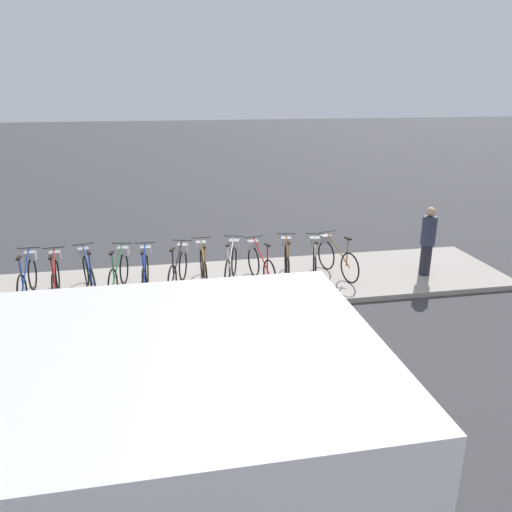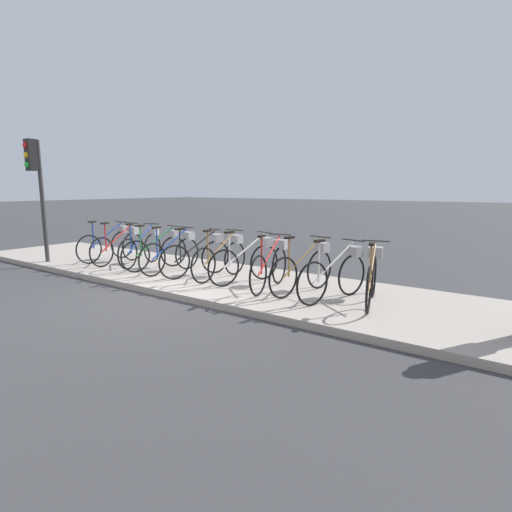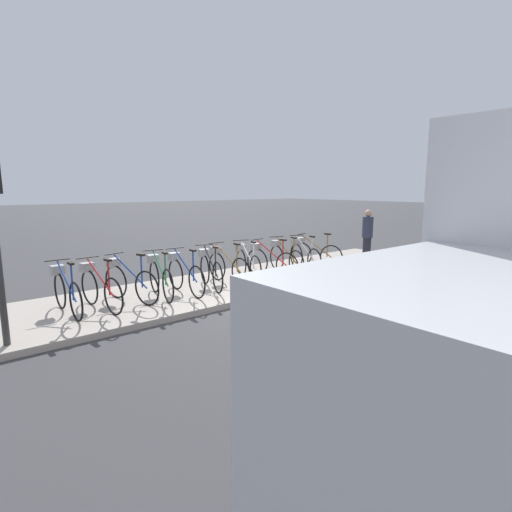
% 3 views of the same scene
% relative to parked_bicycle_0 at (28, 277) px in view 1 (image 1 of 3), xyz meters
% --- Properties ---
extents(ground_plane, '(120.00, 120.00, 0.00)m').
position_rel_parked_bicycle_0_xyz_m(ground_plane, '(3.46, -1.39, -0.58)').
color(ground_plane, '#38383A').
extents(sidewalk, '(15.10, 2.92, 0.12)m').
position_rel_parked_bicycle_0_xyz_m(sidewalk, '(3.46, 0.07, -0.52)').
color(sidewalk, '#9E9389').
rests_on(sidewalk, ground_plane).
extents(parked_bicycle_0, '(0.46, 1.72, 1.06)m').
position_rel_parked_bicycle_0_xyz_m(parked_bicycle_0, '(0.00, 0.00, 0.00)').
color(parked_bicycle_0, black).
rests_on(parked_bicycle_0, sidewalk).
extents(parked_bicycle_1, '(0.46, 1.71, 1.06)m').
position_rel_parked_bicycle_0_xyz_m(parked_bicycle_1, '(0.58, -0.08, 0.00)').
color(parked_bicycle_1, black).
rests_on(parked_bicycle_1, sidewalk).
extents(parked_bicycle_2, '(0.61, 1.67, 1.06)m').
position_rel_parked_bicycle_0_xyz_m(parked_bicycle_2, '(1.24, 0.07, 0.00)').
color(parked_bicycle_2, black).
rests_on(parked_bicycle_2, sidewalk).
extents(parked_bicycle_3, '(0.48, 1.70, 1.06)m').
position_rel_parked_bicycle_0_xyz_m(parked_bicycle_3, '(1.91, -0.02, 0.00)').
color(parked_bicycle_3, black).
rests_on(parked_bicycle_3, sidewalk).
extents(parked_bicycle_4, '(0.46, 1.72, 1.06)m').
position_rel_parked_bicycle_0_xyz_m(parked_bicycle_4, '(2.47, -0.09, 0.00)').
color(parked_bicycle_4, black).
rests_on(parked_bicycle_4, sidewalk).
extents(parked_bicycle_5, '(0.61, 1.67, 1.06)m').
position_rel_parked_bicycle_0_xyz_m(parked_bicycle_5, '(3.20, -0.03, 0.00)').
color(parked_bicycle_5, black).
rests_on(parked_bicycle_5, sidewalk).
extents(parked_bicycle_6, '(0.46, 1.72, 1.06)m').
position_rel_parked_bicycle_0_xyz_m(parked_bicycle_6, '(3.77, 0.07, 0.00)').
color(parked_bicycle_6, black).
rests_on(parked_bicycle_6, sidewalk).
extents(parked_bicycle_7, '(0.63, 1.66, 1.06)m').
position_rel_parked_bicycle_0_xyz_m(parked_bicycle_7, '(4.42, 0.08, 0.00)').
color(parked_bicycle_7, black).
rests_on(parked_bicycle_7, sidewalk).
extents(parked_bicycle_8, '(0.49, 1.70, 1.06)m').
position_rel_parked_bicycle_0_xyz_m(parked_bicycle_8, '(5.06, -0.07, 0.00)').
color(parked_bicycle_8, black).
rests_on(parked_bicycle_8, sidewalk).
extents(parked_bicycle_9, '(0.51, 1.70, 1.06)m').
position_rel_parked_bicycle_0_xyz_m(parked_bicycle_9, '(5.73, 0.03, 0.00)').
color(parked_bicycle_9, black).
rests_on(parked_bicycle_9, sidewalk).
extents(parked_bicycle_10, '(0.61, 1.67, 1.06)m').
position_rel_parked_bicycle_0_xyz_m(parked_bicycle_10, '(6.38, -0.08, 0.00)').
color(parked_bicycle_10, black).
rests_on(parked_bicycle_10, sidewalk).
extents(parked_bicycle_11, '(0.58, 1.68, 1.06)m').
position_rel_parked_bicycle_0_xyz_m(parked_bicycle_11, '(6.94, 0.05, 0.00)').
color(parked_bicycle_11, black).
rests_on(parked_bicycle_11, sidewalk).
extents(pedestrian, '(0.34, 0.34, 1.66)m').
position_rel_parked_bicycle_0_xyz_m(pedestrian, '(9.07, -0.35, 0.42)').
color(pedestrian, '#23232D').
rests_on(pedestrian, sidewalk).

